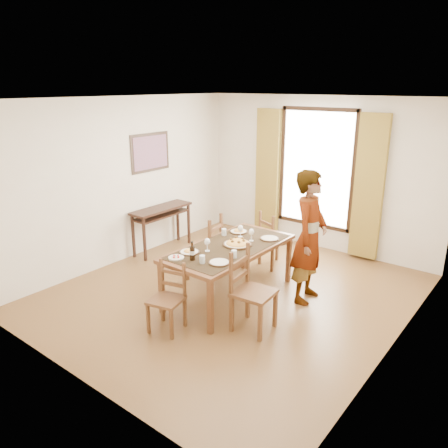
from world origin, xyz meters
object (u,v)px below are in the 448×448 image
Objects in this scene: console_table at (161,214)px; dining_table at (230,250)px; man at (309,237)px; pasta_platter at (237,242)px.

console_table reaches higher than dining_table.
pasta_platter is at bearing 113.40° from man.
pasta_platter is (2.11, -0.60, 0.12)m from console_table.
console_table is at bearing 164.17° from pasta_platter.
pasta_platter is at bearing 55.69° from dining_table.
pasta_platter is (0.06, 0.09, 0.11)m from dining_table.
man is at bearing 31.47° from pasta_platter.
console_table is 0.66× the size of man.
dining_table is 4.91× the size of pasta_platter.
pasta_platter reaches higher than dining_table.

